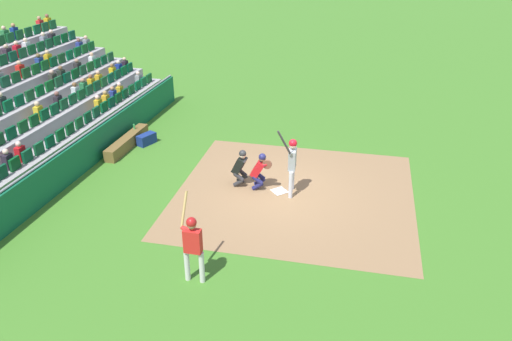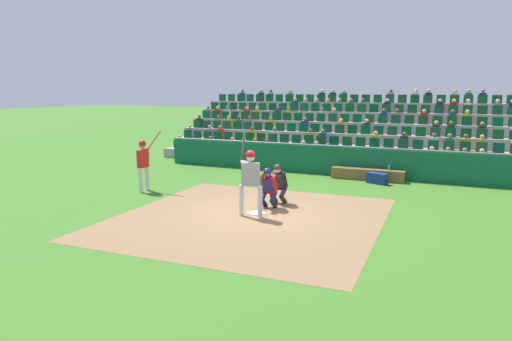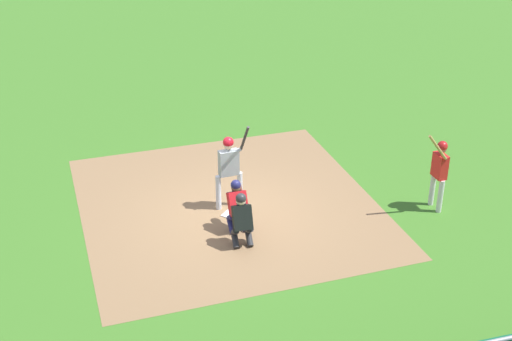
# 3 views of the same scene
# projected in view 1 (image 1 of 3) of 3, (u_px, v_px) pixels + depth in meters

# --- Properties ---
(ground_plane) EXTENTS (160.00, 160.00, 0.00)m
(ground_plane) POSITION_uv_depth(u_px,v_px,m) (279.00, 191.00, 16.07)
(ground_plane) COLOR #3D7524
(infield_dirt_patch) EXTENTS (7.36, 7.70, 0.01)m
(infield_dirt_patch) POSITION_uv_depth(u_px,v_px,m) (295.00, 193.00, 15.96)
(infield_dirt_patch) COLOR olive
(infield_dirt_patch) RESTS_ON ground_plane
(home_plate_marker) EXTENTS (0.62, 0.62, 0.02)m
(home_plate_marker) POSITION_uv_depth(u_px,v_px,m) (279.00, 191.00, 16.07)
(home_plate_marker) COLOR white
(home_plate_marker) RESTS_ON infield_dirt_patch
(batter_at_plate) EXTENTS (0.76, 0.56, 2.28)m
(batter_at_plate) POSITION_uv_depth(u_px,v_px,m) (292.00, 160.00, 15.43)
(batter_at_plate) COLOR silver
(batter_at_plate) RESTS_ON ground_plane
(catcher_crouching) EXTENTS (0.47, 0.72, 1.27)m
(catcher_crouching) POSITION_uv_depth(u_px,v_px,m) (260.00, 169.00, 15.95)
(catcher_crouching) COLOR navy
(catcher_crouching) RESTS_ON ground_plane
(home_plate_umpire) EXTENTS (0.48, 0.49, 1.28)m
(home_plate_umpire) POSITION_uv_depth(u_px,v_px,m) (240.00, 166.00, 16.17)
(home_plate_umpire) COLOR #2B2C2E
(home_plate_umpire) RESTS_ON ground_plane
(dugout_wall) EXTENTS (15.03, 0.24, 1.26)m
(dugout_wall) POSITION_uv_depth(u_px,v_px,m) (86.00, 152.00, 17.35)
(dugout_wall) COLOR #105B39
(dugout_wall) RESTS_ON ground_plane
(dugout_bench) EXTENTS (2.84, 0.40, 0.44)m
(dugout_bench) POSITION_uv_depth(u_px,v_px,m) (127.00, 142.00, 19.05)
(dugout_bench) COLOR brown
(dugout_bench) RESTS_ON ground_plane
(water_bottle_on_bench) EXTENTS (0.07, 0.07, 0.21)m
(water_bottle_on_bench) POSITION_uv_depth(u_px,v_px,m) (134.00, 127.00, 19.61)
(water_bottle_on_bench) COLOR green
(water_bottle_on_bench) RESTS_ON dugout_bench
(equipment_duffel_bag) EXTENTS (0.83, 0.61, 0.41)m
(equipment_duffel_bag) POSITION_uv_depth(u_px,v_px,m) (147.00, 139.00, 19.35)
(equipment_duffel_bag) COLOR navy
(equipment_duffel_bag) RESTS_ON ground_plane
(on_deck_batter) EXTENTS (0.72, 0.60, 2.16)m
(on_deck_batter) POSITION_uv_depth(u_px,v_px,m) (192.00, 242.00, 11.64)
(on_deck_batter) COLOR silver
(on_deck_batter) RESTS_ON ground_plane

